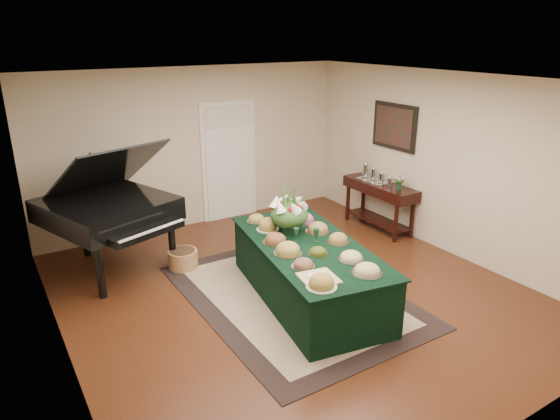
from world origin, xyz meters
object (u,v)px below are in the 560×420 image
floral_centerpiece (289,210)px  grand_piano (108,208)px  buffet_table (308,271)px  mahogany_sideboard (380,193)px

floral_centerpiece → grand_piano: 2.54m
floral_centerpiece → grand_piano: grand_piano is taller
buffet_table → grand_piano: bearing=130.6°
buffet_table → mahogany_sideboard: mahogany_sideboard is taller
buffet_table → grand_piano: (-1.87, 2.18, 0.54)m
buffet_table → floral_centerpiece: (0.02, 0.47, 0.67)m
buffet_table → grand_piano: grand_piano is taller
buffet_table → grand_piano: 2.92m
buffet_table → floral_centerpiece: size_ratio=5.27×
grand_piano → mahogany_sideboard: bearing=-11.1°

